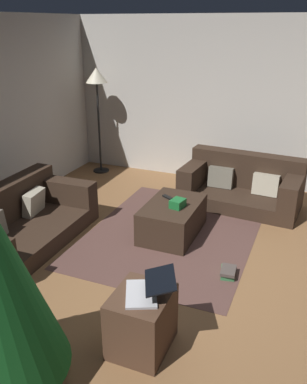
{
  "coord_description": "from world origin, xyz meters",
  "views": [
    {
      "loc": [
        -3.35,
        -0.92,
        2.48
      ],
      "look_at": [
        0.49,
        0.67,
        0.75
      ],
      "focal_mm": 38.38,
      "sensor_mm": 36.0,
      "label": 1
    }
  ],
  "objects_px": {
    "ottoman": "(172,219)",
    "side_table": "(142,321)",
    "couch_right": "(242,186)",
    "corner_lamp": "(97,84)",
    "book_stack": "(228,272)",
    "gift_box": "(178,203)",
    "couch_left": "(18,223)",
    "laptop": "(148,289)",
    "tv_remote": "(168,197)"
  },
  "relations": [
    {
      "from": "couch_left",
      "to": "ottoman",
      "type": "bearing_deg",
      "value": 117.89
    },
    {
      "from": "gift_box",
      "to": "book_stack",
      "type": "xyz_separation_m",
      "value": [
        -0.57,
        -0.77,
        -0.42
      ]
    },
    {
      "from": "tv_remote",
      "to": "side_table",
      "type": "bearing_deg",
      "value": -134.17
    },
    {
      "from": "tv_remote",
      "to": "side_table",
      "type": "xyz_separation_m",
      "value": [
        -2.07,
        -0.56,
        -0.17
      ]
    },
    {
      "from": "corner_lamp",
      "to": "couch_right",
      "type": "bearing_deg",
      "value": -100.04
    },
    {
      "from": "couch_left",
      "to": "book_stack",
      "type": "distance_m",
      "value": 2.52
    },
    {
      "from": "side_table",
      "to": "corner_lamp",
      "type": "bearing_deg",
      "value": 33.57
    },
    {
      "from": "couch_right",
      "to": "corner_lamp",
      "type": "relative_size",
      "value": 0.96
    },
    {
      "from": "ottoman",
      "to": "book_stack",
      "type": "xyz_separation_m",
      "value": [
        -0.65,
        -0.86,
        -0.16
      ]
    },
    {
      "from": "laptop",
      "to": "book_stack",
      "type": "height_order",
      "value": "laptop"
    },
    {
      "from": "couch_right",
      "to": "gift_box",
      "type": "relative_size",
      "value": 9.47
    },
    {
      "from": "gift_box",
      "to": "book_stack",
      "type": "relative_size",
      "value": 0.66
    },
    {
      "from": "side_table",
      "to": "book_stack",
      "type": "bearing_deg",
      "value": -18.29
    },
    {
      "from": "couch_left",
      "to": "gift_box",
      "type": "distance_m",
      "value": 1.92
    },
    {
      "from": "gift_box",
      "to": "laptop",
      "type": "relative_size",
      "value": 0.36
    },
    {
      "from": "tv_remote",
      "to": "side_table",
      "type": "relative_size",
      "value": 0.31
    },
    {
      "from": "side_table",
      "to": "couch_right",
      "type": "bearing_deg",
      "value": -3.15
    },
    {
      "from": "tv_remote",
      "to": "gift_box",
      "type": "bearing_deg",
      "value": -105.19
    },
    {
      "from": "ottoman",
      "to": "gift_box",
      "type": "height_order",
      "value": "gift_box"
    },
    {
      "from": "ottoman",
      "to": "corner_lamp",
      "type": "distance_m",
      "value": 2.95
    },
    {
      "from": "book_stack",
      "to": "gift_box",
      "type": "bearing_deg",
      "value": 53.41
    },
    {
      "from": "ottoman",
      "to": "side_table",
      "type": "height_order",
      "value": "side_table"
    },
    {
      "from": "ottoman",
      "to": "gift_box",
      "type": "distance_m",
      "value": 0.28
    },
    {
      "from": "book_stack",
      "to": "corner_lamp",
      "type": "xyz_separation_m",
      "value": [
        2.38,
        2.85,
        1.49
      ]
    },
    {
      "from": "tv_remote",
      "to": "corner_lamp",
      "type": "height_order",
      "value": "corner_lamp"
    },
    {
      "from": "couch_left",
      "to": "side_table",
      "type": "xyz_separation_m",
      "value": [
        -1.03,
        -2.07,
        -0.0
      ]
    },
    {
      "from": "couch_right",
      "to": "tv_remote",
      "type": "bearing_deg",
      "value": 60.98
    },
    {
      "from": "couch_left",
      "to": "ottoman",
      "type": "height_order",
      "value": "couch_left"
    },
    {
      "from": "tv_remote",
      "to": "book_stack",
      "type": "relative_size",
      "value": 0.58
    },
    {
      "from": "couch_right",
      "to": "book_stack",
      "type": "xyz_separation_m",
      "value": [
        -1.92,
        -0.25,
        -0.24
      ]
    },
    {
      "from": "couch_left",
      "to": "laptop",
      "type": "bearing_deg",
      "value": 63.66
    },
    {
      "from": "couch_left",
      "to": "laptop",
      "type": "xyz_separation_m",
      "value": [
        -1.0,
        -2.12,
        0.31
      ]
    },
    {
      "from": "side_table",
      "to": "laptop",
      "type": "height_order",
      "value": "laptop"
    },
    {
      "from": "laptop",
      "to": "tv_remote",
      "type": "bearing_deg",
      "value": 16.6
    },
    {
      "from": "gift_box",
      "to": "couch_right",
      "type": "bearing_deg",
      "value": -21.44
    },
    {
      "from": "ottoman",
      "to": "book_stack",
      "type": "distance_m",
      "value": 1.09
    },
    {
      "from": "couch_left",
      "to": "tv_remote",
      "type": "distance_m",
      "value": 1.85
    },
    {
      "from": "ottoman",
      "to": "tv_remote",
      "type": "distance_m",
      "value": 0.29
    },
    {
      "from": "couch_right",
      "to": "side_table",
      "type": "relative_size",
      "value": 3.3
    },
    {
      "from": "gift_box",
      "to": "laptop",
      "type": "distance_m",
      "value": 1.88
    },
    {
      "from": "couch_right",
      "to": "corner_lamp",
      "type": "height_order",
      "value": "corner_lamp"
    },
    {
      "from": "tv_remote",
      "to": "laptop",
      "type": "xyz_separation_m",
      "value": [
        -2.05,
        -0.61,
        0.14
      ]
    },
    {
      "from": "side_table",
      "to": "corner_lamp",
      "type": "height_order",
      "value": "corner_lamp"
    },
    {
      "from": "gift_box",
      "to": "side_table",
      "type": "bearing_deg",
      "value": -169.3
    },
    {
      "from": "couch_left",
      "to": "laptop",
      "type": "height_order",
      "value": "laptop"
    },
    {
      "from": "laptop",
      "to": "couch_left",
      "type": "bearing_deg",
      "value": 64.7
    },
    {
      "from": "book_stack",
      "to": "corner_lamp",
      "type": "relative_size",
      "value": 0.15
    },
    {
      "from": "gift_box",
      "to": "corner_lamp",
      "type": "relative_size",
      "value": 0.1
    },
    {
      "from": "couch_left",
      "to": "tv_remote",
      "type": "height_order",
      "value": "couch_left"
    },
    {
      "from": "couch_left",
      "to": "couch_right",
      "type": "height_order",
      "value": "couch_right"
    }
  ]
}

